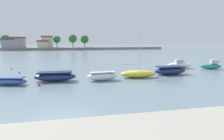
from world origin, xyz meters
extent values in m
plane|color=slate|center=(0.00, 0.00, 0.00)|extent=(400.00, 400.00, 0.00)
ellipsoid|color=#3856A8|center=(-6.32, 9.98, 0.38)|extent=(3.99, 2.13, 0.76)
cube|color=navy|center=(-6.32, 9.98, 0.81)|extent=(3.20, 1.76, 0.10)
ellipsoid|color=navy|center=(-1.58, 10.87, 0.50)|extent=(5.01, 1.89, 1.01)
cube|color=#161E41|center=(-1.58, 10.87, 1.08)|extent=(4.01, 1.58, 0.14)
ellipsoid|color=white|center=(4.11, 10.16, 0.48)|extent=(3.93, 1.40, 0.97)
cube|color=#AFAFAF|center=(4.11, 10.16, 1.02)|extent=(3.14, 1.17, 0.10)
ellipsoid|color=yellow|center=(8.97, 10.89, 0.49)|extent=(4.88, 1.98, 0.99)
cylinder|color=silver|center=(9.10, 10.88, 3.53)|extent=(0.10, 0.10, 5.10)
cylinder|color=#B7B7BC|center=(7.85, 10.98, 1.81)|extent=(2.26, 0.27, 0.08)
ellipsoid|color=navy|center=(14.29, 12.11, 0.53)|extent=(5.06, 2.07, 1.06)
cube|color=#161E41|center=(14.29, 12.11, 1.12)|extent=(4.06, 1.73, 0.12)
ellipsoid|color=white|center=(18.90, 17.22, 0.51)|extent=(4.36, 2.35, 1.02)
cube|color=#BCB2A3|center=(18.84, 17.23, 1.30)|extent=(1.39, 1.20, 0.56)
cube|color=black|center=(19.42, 17.08, 1.35)|extent=(0.28, 0.83, 0.39)
ellipsoid|color=teal|center=(23.62, 15.26, 0.47)|extent=(3.57, 2.46, 0.95)
cube|color=#BCB2A3|center=(24.08, 15.06, 1.27)|extent=(1.36, 1.31, 0.65)
cube|color=black|center=(24.57, 14.85, 1.33)|extent=(0.42, 0.82, 0.45)
sphere|color=red|center=(-3.07, 8.86, 0.16)|extent=(0.31, 0.31, 0.31)
sphere|color=orange|center=(-9.94, 21.29, 0.12)|extent=(0.25, 0.25, 0.25)
sphere|color=orange|center=(5.00, 15.97, 0.14)|extent=(0.29, 0.29, 0.29)
sphere|color=white|center=(-7.60, 17.54, 0.21)|extent=(0.42, 0.42, 0.42)
cube|color=gray|center=(0.00, 84.00, 0.62)|extent=(93.81, 7.02, 1.25)
cube|color=#99939E|center=(-31.54, 84.79, 3.12)|extent=(5.85, 4.97, 3.74)
cube|color=#565156|center=(-31.54, 84.79, 5.34)|extent=(6.44, 5.46, 0.70)
cube|color=#99939E|center=(-27.87, 84.55, 3.53)|extent=(6.79, 4.90, 4.57)
cube|color=brown|center=(-27.87, 84.55, 6.16)|extent=(7.47, 5.38, 0.70)
cube|color=beige|center=(-15.54, 84.31, 2.72)|extent=(5.18, 4.72, 2.94)
cube|color=brown|center=(-15.54, 84.31, 4.54)|extent=(5.69, 5.19, 0.70)
cube|color=beige|center=(-13.77, 84.87, 3.82)|extent=(4.72, 4.09, 5.15)
cube|color=brown|center=(-13.77, 84.87, 6.75)|extent=(5.19, 4.50, 0.70)
cylinder|color=brown|center=(-33.21, 85.28, 2.41)|extent=(0.36, 0.36, 2.32)
sphere|color=#2D6B33|center=(-33.21, 85.28, 5.35)|extent=(4.44, 4.44, 4.44)
cylinder|color=brown|center=(5.07, 83.55, 2.48)|extent=(0.36, 0.36, 2.47)
sphere|color=#2D6B33|center=(5.07, 83.55, 5.41)|extent=(4.24, 4.24, 4.24)
cylinder|color=brown|center=(-8.93, 84.47, 2.54)|extent=(0.36, 0.36, 2.58)
sphere|color=#2D6B33|center=(-8.93, 84.47, 5.32)|extent=(3.73, 3.73, 3.73)
cylinder|color=brown|center=(-0.98, 82.68, 2.63)|extent=(0.36, 0.36, 2.77)
sphere|color=#2D6B33|center=(-0.98, 82.68, 5.70)|extent=(4.22, 4.22, 4.22)
camera|label=1|loc=(1.14, -11.11, 4.92)|focal=28.42mm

